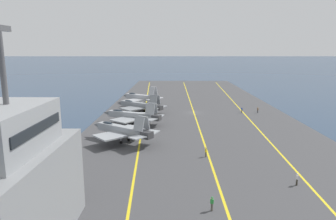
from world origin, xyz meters
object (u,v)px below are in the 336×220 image
parked_jet_nearest (122,130)px  island_tower (8,191)px  crew_brown_vest (258,110)px  crew_green_vest (212,203)px  parked_jet_fourth (141,97)px  crew_yellow_vest (206,152)px  crew_blue_vest (242,110)px  parked_jet_second (132,115)px  crew_white_vest (297,179)px  parked_jet_third (140,105)px

parked_jet_nearest → island_tower: 34.23m
crew_brown_vest → crew_green_vest: 59.71m
parked_jet_nearest → crew_brown_vest: (29.53, -35.67, -1.59)m
parked_jet_fourth → crew_yellow_vest: 53.58m
parked_jet_fourth → crew_green_vest: 70.60m
crew_brown_vest → crew_blue_vest: size_ratio=1.01×
parked_jet_second → crew_blue_vest: bearing=-64.8°
crew_yellow_vest → island_tower: 32.99m
parked_jet_nearest → crew_white_vest: (-19.53, -27.46, -1.57)m
crew_white_vest → island_tower: island_tower is taller
parked_jet_fourth → crew_white_vest: 68.04m
parked_jet_third → island_tower: size_ratio=0.80×
crew_blue_vest → island_tower: island_tower is taller
crew_brown_vest → crew_white_vest: (-49.06, 8.21, 0.02)m
parked_jet_third → island_tower: (-63.62, 4.75, 3.79)m
parked_jet_nearest → parked_jet_fourth: size_ratio=1.02×
crew_brown_vest → crew_blue_vest: 4.72m
parked_jet_second → parked_jet_fourth: bearing=1.4°
parked_jet_third → crew_brown_vest: 35.36m
parked_jet_nearest → crew_green_vest: 30.38m
parked_jet_second → parked_jet_third: parked_jet_second is taller
island_tower → crew_green_vest: bearing=-69.2°
crew_brown_vest → parked_jet_third: bearing=89.5°
parked_jet_nearest → crew_blue_vest: 42.88m
crew_yellow_vest → crew_white_vest: bearing=-134.4°
parked_jet_nearest → island_tower: (-33.77, 4.42, 3.43)m
crew_yellow_vest → crew_blue_vest: bearing=-21.3°
island_tower → crew_brown_vest: bearing=-32.3°
crew_blue_vest → crew_white_vest: bearing=175.9°
crew_yellow_vest → crew_white_vest: crew_yellow_vest is taller
parked_jet_third → crew_yellow_vest: size_ratio=9.24×
parked_jet_second → crew_blue_vest: 34.17m
crew_brown_vest → crew_white_vest: size_ratio=0.98×
crew_green_vest → island_tower: bearing=110.8°
parked_jet_second → crew_green_vest: size_ratio=9.32×
parked_jet_third → crew_yellow_vest: 41.45m
parked_jet_third → crew_green_vest: bearing=-165.5°
parked_jet_fourth → island_tower: bearing=177.1°
crew_blue_vest → crew_yellow_vest: size_ratio=0.96×
crew_green_vest → crew_white_vest: size_ratio=1.01×
parked_jet_third → crew_brown_vest: (-0.32, -35.34, -1.23)m
crew_white_vest → island_tower: size_ratio=0.09×
parked_jet_third → crew_brown_vest: parked_jet_third is taller
crew_green_vest → parked_jet_fourth: bearing=12.7°
crew_green_vest → crew_brown_vest: bearing=-20.4°
crew_blue_vest → crew_yellow_vest: (-38.08, 14.82, 0.04)m
parked_jet_third → parked_jet_fourth: size_ratio=1.10×
crew_brown_vest → crew_white_vest: 49.74m
crew_blue_vest → crew_brown_vest: bearing=-91.2°
parked_jet_second → island_tower: island_tower is taller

